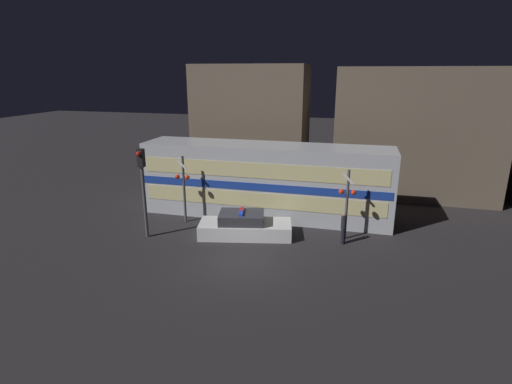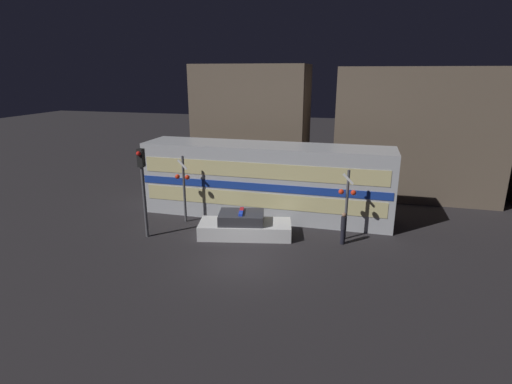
{
  "view_description": "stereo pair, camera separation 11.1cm",
  "coord_description": "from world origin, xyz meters",
  "views": [
    {
      "loc": [
        4.77,
        -15.71,
        8.24
      ],
      "look_at": [
        -0.51,
        4.58,
        1.91
      ],
      "focal_mm": 28.0,
      "sensor_mm": 36.0,
      "label": 1
    },
    {
      "loc": [
        4.88,
        -15.68,
        8.24
      ],
      "look_at": [
        -0.51,
        4.58,
        1.91
      ],
      "focal_mm": 28.0,
      "sensor_mm": 36.0,
      "label": 2
    }
  ],
  "objects": [
    {
      "name": "train",
      "position": [
        -0.38,
        6.3,
        2.12
      ],
      "size": [
        14.44,
        2.93,
        4.24
      ],
      "color": "#B7BABF",
      "rests_on": "ground_plane"
    },
    {
      "name": "traffic_light_corner",
      "position": [
        -5.55,
        1.47,
        2.98
      ],
      "size": [
        0.3,
        0.46,
        4.63
      ],
      "color": "#4C4C51",
      "rests_on": "ground_plane"
    },
    {
      "name": "crossing_signal_near",
      "position": [
        4.4,
        3.74,
        2.11
      ],
      "size": [
        0.86,
        0.35,
        3.65
      ],
      "color": "#4C4C51",
      "rests_on": "ground_plane"
    },
    {
      "name": "ground_plane",
      "position": [
        0.0,
        0.0,
        0.0
      ],
      "size": [
        120.0,
        120.0,
        0.0
      ],
      "primitive_type": "plane",
      "color": "#262326"
    },
    {
      "name": "pedestrian",
      "position": [
        4.34,
        3.14,
        0.84
      ],
      "size": [
        0.28,
        0.28,
        1.64
      ],
      "color": "black",
      "rests_on": "ground_plane"
    },
    {
      "name": "building_left",
      "position": [
        -3.01,
        12.78,
        4.38
      ],
      "size": [
        8.1,
        4.11,
        8.76
      ],
      "color": "brown",
      "rests_on": "ground_plane"
    },
    {
      "name": "police_car",
      "position": [
        -0.69,
        2.86,
        0.52
      ],
      "size": [
        5.03,
        2.78,
        1.4
      ],
      "rotation": [
        0.0,
        0.0,
        0.21
      ],
      "color": "silver",
      "rests_on": "ground_plane"
    },
    {
      "name": "building_center",
      "position": [
        8.4,
        12.83,
        4.28
      ],
      "size": [
        10.53,
        4.41,
        8.55
      ],
      "color": "brown",
      "rests_on": "ground_plane"
    },
    {
      "name": "crossing_signal_far",
      "position": [
        -4.53,
        3.96,
        2.2
      ],
      "size": [
        0.86,
        0.35,
        3.82
      ],
      "color": "#4C4C51",
      "rests_on": "ground_plane"
    }
  ]
}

